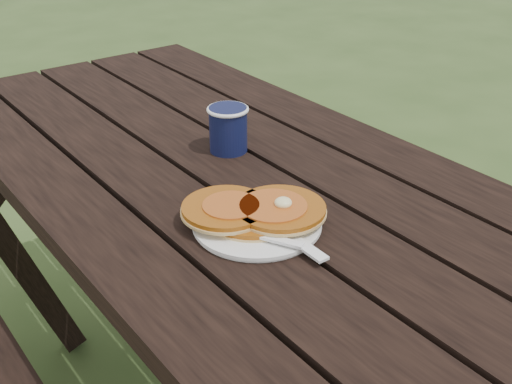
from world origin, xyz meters
TOP-DOWN VIEW (x-y plane):
  - picnic_table at (0.00, 0.00)m, footprint 1.36×1.80m
  - plate at (-0.09, -0.13)m, footprint 0.22×0.22m
  - pancake_stack at (-0.09, -0.12)m, footprint 0.22×0.20m
  - knife at (-0.08, -0.19)m, footprint 0.02×0.18m
  - fork at (-0.11, -0.19)m, footprint 0.10×0.16m
  - coffee_cup at (0.04, 0.14)m, footprint 0.09×0.09m

SIDE VIEW (x-z plane):
  - picnic_table at x=0.00m, z-range -0.01..0.74m
  - plate at x=-0.09m, z-range 0.75..0.76m
  - knife at x=-0.08m, z-range 0.76..0.76m
  - fork at x=-0.11m, z-range 0.77..0.77m
  - pancake_stack at x=-0.09m, z-range 0.76..0.79m
  - coffee_cup at x=0.04m, z-range 0.76..0.85m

